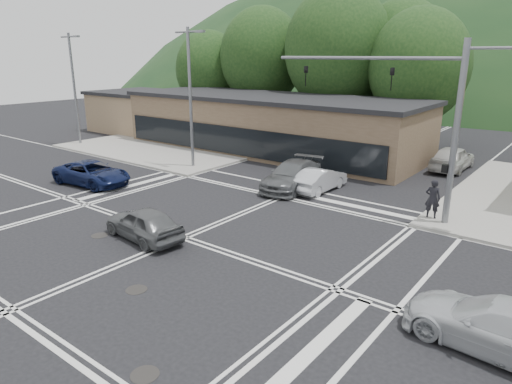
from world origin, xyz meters
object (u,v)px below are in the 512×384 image
Objects in this scene: pedestrian at (433,199)px; car_silver_east at (500,327)px; car_blue_west at (92,173)px; car_northbound at (292,175)px; car_queue_b at (452,158)px; car_queue_a at (320,179)px; car_grey_center at (144,223)px.

car_silver_east is at bearing 104.78° from pedestrian.
car_northbound is (9.71, 6.57, 0.08)m from car_blue_west.
car_queue_b is (-6.47, 19.34, 0.11)m from car_silver_east.
car_grey_center is at bearing 79.28° from car_queue_a.
car_silver_east is (22.17, -2.73, 0.02)m from car_blue_west.
car_silver_east reaches higher than car_blue_west.
car_queue_b is at bearing -91.56° from pedestrian.
car_blue_west is at bearing -92.08° from car_silver_east.
car_northbound is at bearing -16.19° from pedestrian.
pedestrian reaches higher than car_queue_b.
car_blue_west is 2.71× the size of pedestrian.
car_northbound is at bearing -61.38° from car_blue_west.
car_blue_west is 13.26m from car_queue_a.
car_queue_b is at bearing -114.20° from car_queue_a.
car_blue_west is 1.04× the size of car_queue_b.
car_queue_b reaches higher than car_silver_east.
car_queue_b is 2.62× the size of pedestrian.
pedestrian is at bearing -13.00° from car_northbound.
car_queue_a is at bearing -126.91° from car_silver_east.
car_queue_a is 6.60m from pedestrian.
car_queue_b is (4.50, 9.52, 0.16)m from car_queue_a.
car_grey_center is 13.20m from car_silver_east.
car_blue_west is 22.34m from car_silver_east.
car_silver_east is 20.39m from car_queue_b.
car_silver_east is 15.55m from car_northbound.
car_blue_west reaches higher than car_grey_center.
pedestrian is (8.71, 9.49, 0.38)m from car_grey_center.
car_blue_west is 11.72m from car_northbound.
car_grey_center is 1.02× the size of car_queue_a.
car_blue_west is at bearing 47.32° from car_queue_b.
car_blue_west is at bearing 6.52° from pedestrian.
pedestrian is at bearing 171.72° from car_queue_a.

